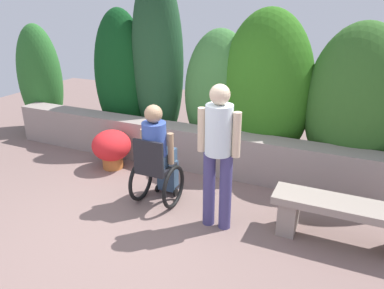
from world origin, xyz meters
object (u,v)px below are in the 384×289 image
(flower_pot_terracotta_by_wall, at_px, (112,147))
(person_in_wheelchair, at_px, (157,158))
(person_standing_companion, at_px, (218,149))
(stone_bench, at_px, (343,217))

(flower_pot_terracotta_by_wall, bearing_deg, person_in_wheelchair, -28.00)
(person_in_wheelchair, bearing_deg, person_standing_companion, -19.48)
(stone_bench, bearing_deg, person_standing_companion, -164.90)
(person_in_wheelchair, height_order, flower_pot_terracotta_by_wall, person_in_wheelchair)
(stone_bench, height_order, person_in_wheelchair, person_in_wheelchair)
(person_in_wheelchair, distance_m, flower_pot_terracotta_by_wall, 1.35)
(person_in_wheelchair, relative_size, flower_pot_terracotta_by_wall, 2.17)
(person_standing_companion, bearing_deg, person_in_wheelchair, -176.49)
(stone_bench, relative_size, person_in_wheelchair, 1.13)
(stone_bench, height_order, flower_pot_terracotta_by_wall, flower_pot_terracotta_by_wall)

